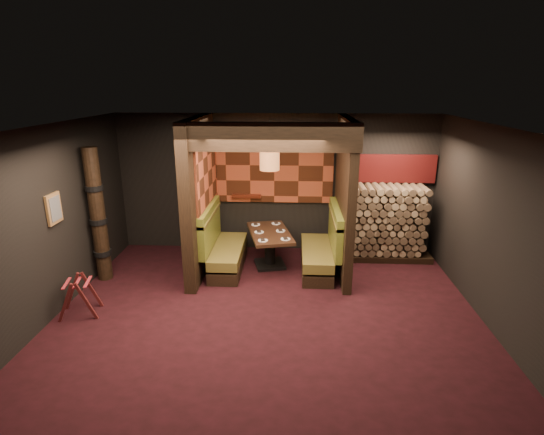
% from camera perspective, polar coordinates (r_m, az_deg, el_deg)
% --- Properties ---
extents(floor, '(6.50, 5.50, 0.02)m').
position_cam_1_polar(floor, '(6.76, -0.58, -12.81)').
color(floor, black).
rests_on(floor, ground).
extents(ceiling, '(6.50, 5.50, 0.02)m').
position_cam_1_polar(ceiling, '(5.86, -0.66, 12.17)').
color(ceiling, black).
rests_on(ceiling, ground).
extents(wall_back, '(6.50, 0.02, 2.85)m').
position_cam_1_polar(wall_back, '(8.81, 0.49, 4.59)').
color(wall_back, black).
rests_on(wall_back, ground).
extents(wall_front, '(6.50, 0.02, 2.85)m').
position_cam_1_polar(wall_front, '(3.67, -3.35, -15.31)').
color(wall_front, black).
rests_on(wall_front, ground).
extents(wall_left, '(0.02, 5.50, 2.85)m').
position_cam_1_polar(wall_left, '(7.14, -27.73, -0.66)').
color(wall_left, black).
rests_on(wall_left, ground).
extents(wall_right, '(0.02, 5.50, 2.85)m').
position_cam_1_polar(wall_right, '(6.80, 27.99, -1.54)').
color(wall_right, black).
rests_on(wall_right, ground).
extents(partition_left, '(0.20, 2.20, 2.85)m').
position_cam_1_polar(partition_left, '(7.92, -9.68, 2.82)').
color(partition_left, black).
rests_on(partition_left, floor).
extents(partition_right, '(0.15, 2.10, 2.85)m').
position_cam_1_polar(partition_right, '(7.83, 9.70, 2.66)').
color(partition_right, black).
rests_on(partition_right, floor).
extents(header_beam, '(2.85, 0.18, 0.44)m').
position_cam_1_polar(header_beam, '(6.58, -0.49, 10.77)').
color(header_beam, black).
rests_on(header_beam, partition_left).
extents(tapa_back_panel, '(2.40, 0.06, 1.55)m').
position_cam_1_polar(tapa_back_panel, '(8.69, 0.31, 7.05)').
color(tapa_back_panel, '#AA4527').
rests_on(tapa_back_panel, wall_back).
extents(tapa_side_panel, '(0.04, 1.85, 1.45)m').
position_cam_1_polar(tapa_side_panel, '(7.96, -8.73, 6.09)').
color(tapa_side_panel, '#AA4527').
rests_on(tapa_side_panel, partition_left).
extents(lacquer_shelf, '(0.60, 0.12, 0.07)m').
position_cam_1_polar(lacquer_shelf, '(8.81, -3.45, 2.91)').
color(lacquer_shelf, '#501A0E').
rests_on(lacquer_shelf, wall_back).
extents(booth_bench_left, '(0.68, 1.60, 1.14)m').
position_cam_1_polar(booth_bench_left, '(8.16, -6.65, -4.17)').
color(booth_bench_left, black).
rests_on(booth_bench_left, floor).
extents(booth_bench_right, '(0.68, 1.60, 1.14)m').
position_cam_1_polar(booth_bench_right, '(8.08, 6.76, -4.42)').
color(booth_bench_right, black).
rests_on(booth_bench_right, floor).
extents(dining_table, '(1.01, 1.46, 0.70)m').
position_cam_1_polar(dining_table, '(8.19, -0.29, -3.47)').
color(dining_table, black).
rests_on(dining_table, floor).
extents(place_settings, '(0.80, 1.16, 0.03)m').
position_cam_1_polar(place_settings, '(8.10, -0.29, -1.86)').
color(place_settings, white).
rests_on(place_settings, dining_table).
extents(pendant_lamp, '(0.36, 0.36, 0.94)m').
position_cam_1_polar(pendant_lamp, '(7.69, -0.33, 8.06)').
color(pendant_lamp, '#AB6132').
rests_on(pendant_lamp, ceiling).
extents(framed_picture, '(0.05, 0.36, 0.46)m').
position_cam_1_polar(framed_picture, '(7.15, -27.26, 1.07)').
color(framed_picture, olive).
rests_on(framed_picture, wall_left).
extents(luggage_rack, '(0.68, 0.54, 0.65)m').
position_cam_1_polar(luggage_rack, '(7.23, -24.53, -9.43)').
color(luggage_rack, '#4A1615').
rests_on(luggage_rack, floor).
extents(totem_column, '(0.31, 0.31, 2.40)m').
position_cam_1_polar(totem_column, '(8.03, -22.37, 0.15)').
color(totem_column, black).
rests_on(totem_column, floor).
extents(firewood_stack, '(1.73, 0.70, 1.50)m').
position_cam_1_polar(firewood_stack, '(8.81, 15.38, -0.64)').
color(firewood_stack, black).
rests_on(firewood_stack, floor).
extents(mosaic_header, '(1.83, 0.10, 0.56)m').
position_cam_1_polar(mosaic_header, '(8.87, 15.49, 6.37)').
color(mosaic_header, maroon).
rests_on(mosaic_header, wall_back).
extents(bay_front_post, '(0.08, 0.08, 2.85)m').
position_cam_1_polar(bay_front_post, '(8.10, 10.13, 3.12)').
color(bay_front_post, black).
rests_on(bay_front_post, floor).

